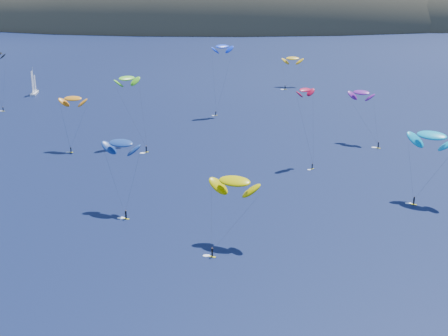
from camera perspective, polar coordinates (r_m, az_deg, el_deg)
island at (r=633.83m, az=2.78°, el=12.59°), size 730.00×300.00×210.00m
sailboat at (r=292.31m, az=-16.95°, el=6.66°), size 9.62×8.37×12.12m
kitesurfer_1 at (r=203.10m, az=-13.65°, el=6.19°), size 9.32×8.46×18.56m
kitesurfer_2 at (r=132.19m, az=0.98°, el=-1.22°), size 11.96×13.44×16.55m
kitesurfer_3 at (r=203.74m, az=-8.87°, el=8.09°), size 11.84×15.62×23.98m
kitesurfer_4 at (r=241.06m, az=-0.15°, el=11.05°), size 9.40×7.56×28.38m
kitesurfer_5 at (r=162.92m, az=18.47°, el=2.83°), size 12.44×11.14×19.81m
kitesurfer_6 at (r=210.38m, az=12.46°, el=6.74°), size 9.85×14.06×18.66m
kitesurfer_9 at (r=183.22m, az=7.44°, el=7.06°), size 7.10×10.54×23.77m
kitesurfer_10 at (r=151.33m, az=-9.40°, el=2.25°), size 10.61×12.37×18.97m
kitesurfer_11 at (r=298.58m, az=6.30°, el=9.93°), size 10.17×12.34×15.61m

